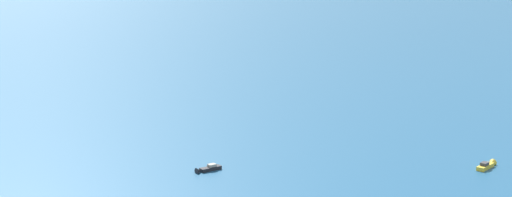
% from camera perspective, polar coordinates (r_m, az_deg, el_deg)
% --- Properties ---
extents(motorboat_offshore, '(3.63, 5.85, 1.67)m').
position_cam_1_polar(motorboat_offshore, '(180.78, -3.18, -4.58)').
color(motorboat_offshore, black).
rests_on(motorboat_offshore, ground_plane).
extents(motorboat_ahead, '(5.16, 5.98, 1.83)m').
position_cam_1_polar(motorboat_ahead, '(188.95, 14.76, -4.21)').
color(motorboat_ahead, gold).
rests_on(motorboat_ahead, ground_plane).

